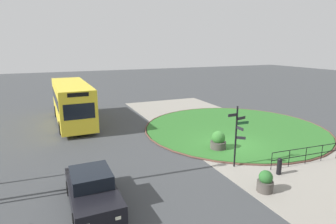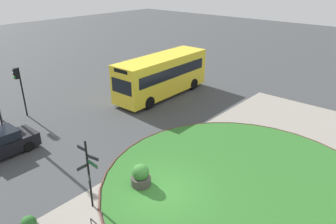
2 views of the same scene
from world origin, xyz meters
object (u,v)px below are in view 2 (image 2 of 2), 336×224
traffic_light_far (19,81)px  planter_kerbside (141,177)px  bus_yellow (162,75)px  signpost_directional (89,171)px

traffic_light_far → planter_kerbside: bearing=92.2°
traffic_light_far → bus_yellow: bearing=158.3°
bus_yellow → traffic_light_far: bearing=-26.2°
signpost_directional → traffic_light_far: traffic_light_far is taller
bus_yellow → traffic_light_far: traffic_light_far is taller
bus_yellow → planter_kerbside: size_ratio=7.50×
signpost_directional → traffic_light_far: size_ratio=0.92×
traffic_light_far → planter_kerbside: (-0.23, -12.39, -2.14)m
bus_yellow → planter_kerbside: (-10.15, -7.77, -1.25)m
signpost_directional → bus_yellow: 14.58m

